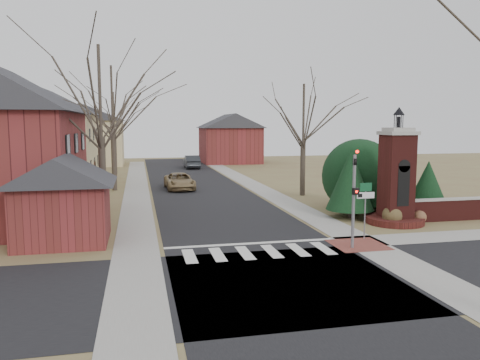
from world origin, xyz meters
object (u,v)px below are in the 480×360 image
object	(u,v)px
brick_gate_monument	(396,185)
pickup_truck	(180,181)
sign_post	(365,199)
distant_car	(192,162)
traffic_signal_pole	(354,191)

from	to	relation	value
brick_gate_monument	pickup_truck	size ratio (longest dim) A/B	1.29
sign_post	brick_gate_monument	distance (m)	4.55
pickup_truck	distant_car	xyz separation A→B (m)	(3.20, 19.06, 0.12)
brick_gate_monument	distant_car	distance (m)	36.27
sign_post	pickup_truck	bearing A→B (deg)	110.32
brick_gate_monument	distant_car	xyz separation A→B (m)	(-7.40, 35.48, -1.35)
traffic_signal_pole	brick_gate_monument	distance (m)	6.47
brick_gate_monument	pickup_truck	distance (m)	19.60
sign_post	distant_car	world-z (taller)	sign_post
sign_post	distant_car	distance (m)	38.71
sign_post	brick_gate_monument	bearing A→B (deg)	41.42
pickup_truck	distant_car	distance (m)	19.33
traffic_signal_pole	distant_car	distance (m)	40.03
distant_car	pickup_truck	bearing A→B (deg)	80.95
brick_gate_monument	distant_car	size ratio (longest dim) A/B	1.31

